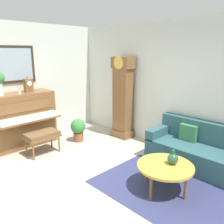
# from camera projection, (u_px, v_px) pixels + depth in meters

# --- Properties ---
(ground_plane) EXTENTS (6.40, 6.00, 0.10)m
(ground_plane) POSITION_uv_depth(u_px,v_px,m) (79.00, 185.00, 3.92)
(ground_plane) COLOR #B2A899
(wall_left) EXTENTS (0.13, 4.90, 2.80)m
(wall_left) POSITION_uv_depth(u_px,v_px,m) (9.00, 84.00, 5.33)
(wall_left) COLOR silver
(wall_left) RESTS_ON ground_plane
(wall_back) EXTENTS (5.30, 0.13, 2.80)m
(wall_back) POSITION_uv_depth(u_px,v_px,m) (163.00, 85.00, 5.18)
(wall_back) COLOR silver
(wall_back) RESTS_ON ground_plane
(area_rug) EXTENTS (2.10, 1.50, 0.01)m
(area_rug) POSITION_uv_depth(u_px,v_px,m) (162.00, 189.00, 3.72)
(area_rug) COLOR navy
(area_rug) RESTS_ON ground_plane
(piano) EXTENTS (0.87, 1.44, 1.24)m
(piano) POSITION_uv_depth(u_px,v_px,m) (22.00, 119.00, 5.33)
(piano) COLOR brown
(piano) RESTS_ON ground_plane
(piano_bench) EXTENTS (0.42, 0.70, 0.48)m
(piano_bench) POSITION_uv_depth(u_px,v_px,m) (42.00, 136.00, 4.92)
(piano_bench) COLOR brown
(piano_bench) RESTS_ON ground_plane
(grandfather_clock) EXTENTS (0.52, 0.34, 2.03)m
(grandfather_clock) POSITION_uv_depth(u_px,v_px,m) (123.00, 100.00, 5.77)
(grandfather_clock) COLOR brown
(grandfather_clock) RESTS_ON ground_plane
(couch) EXTENTS (1.90, 0.80, 0.84)m
(couch) POSITION_uv_depth(u_px,v_px,m) (199.00, 151.00, 4.39)
(couch) COLOR #2D565B
(couch) RESTS_ON ground_plane
(coffee_table) EXTENTS (0.88, 0.88, 0.43)m
(coffee_table) POSITION_uv_depth(u_px,v_px,m) (165.00, 167.00, 3.61)
(coffee_table) COLOR gold
(coffee_table) RESTS_ON ground_plane
(mantel_clock) EXTENTS (0.13, 0.18, 0.38)m
(mantel_clock) POSITION_uv_depth(u_px,v_px,m) (28.00, 84.00, 5.28)
(mantel_clock) COLOR brown
(mantel_clock) RESTS_ON piano
(teacup) EXTENTS (0.12, 0.12, 0.06)m
(teacup) POSITION_uv_depth(u_px,v_px,m) (19.00, 93.00, 5.07)
(teacup) COLOR beige
(teacup) RESTS_ON piano
(green_jug) EXTENTS (0.17, 0.17, 0.24)m
(green_jug) POSITION_uv_depth(u_px,v_px,m) (173.00, 159.00, 3.61)
(green_jug) COLOR #234C33
(green_jug) RESTS_ON coffee_table
(potted_plant) EXTENTS (0.36, 0.36, 0.56)m
(potted_plant) POSITION_uv_depth(u_px,v_px,m) (78.00, 128.00, 5.63)
(potted_plant) COLOR #935138
(potted_plant) RESTS_ON ground_plane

